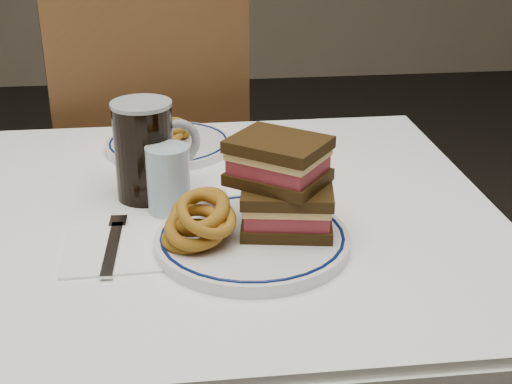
{
  "coord_description": "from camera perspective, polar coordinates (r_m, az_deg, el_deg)",
  "views": [
    {
      "loc": [
        0.12,
        -1.05,
        1.25
      ],
      "look_at": [
        0.23,
        -0.09,
        0.81
      ],
      "focal_mm": 50.0,
      "sensor_mm": 36.0,
      "label": 1
    }
  ],
  "objects": [
    {
      "name": "ketchup_ramekin",
      "position": [
        1.1,
        -3.59,
        -0.78
      ],
      "size": [
        0.05,
        0.05,
        0.03
      ],
      "color": "silver",
      "rests_on": "main_plate"
    },
    {
      "name": "main_plate",
      "position": [
        1.04,
        -0.29,
        -3.83
      ],
      "size": [
        0.28,
        0.28,
        0.02
      ],
      "color": "silver",
      "rests_on": "dining_table"
    },
    {
      "name": "chair_far",
      "position": [
        1.89,
        -8.64,
        2.25
      ],
      "size": [
        0.55,
        0.55,
        1.01
      ],
      "color": "#412915",
      "rests_on": "floor"
    },
    {
      "name": "onion_rings_main",
      "position": [
        1.01,
        -4.65,
        -2.39
      ],
      "size": [
        0.12,
        0.12,
        0.09
      ],
      "color": "brown",
      "rests_on": "main_plate"
    },
    {
      "name": "onion_rings_far",
      "position": [
        1.41,
        -7.28,
        4.83
      ],
      "size": [
        0.1,
        0.12,
        0.06
      ],
      "color": "brown",
      "rests_on": "far_plate"
    },
    {
      "name": "reuben_sandwich",
      "position": [
        1.03,
        2.15,
        0.6
      ],
      "size": [
        0.17,
        0.16,
        0.14
      ],
      "color": "black",
      "rests_on": "main_plate"
    },
    {
      "name": "water_glass",
      "position": [
        1.14,
        -7.02,
        1.01
      ],
      "size": [
        0.07,
        0.07,
        0.11
      ],
      "primitive_type": "cylinder",
      "color": "#A1C0D0",
      "rests_on": "dining_table"
    },
    {
      "name": "napkin_fork",
      "position": [
        1.05,
        -11.39,
        -4.51
      ],
      "size": [
        0.14,
        0.19,
        0.01
      ],
      "color": "white",
      "rests_on": "dining_table"
    },
    {
      "name": "dining_table",
      "position": [
        1.22,
        -11.37,
        -6.15
      ],
      "size": [
        1.27,
        0.87,
        0.75
      ],
      "color": "white",
      "rests_on": "floor"
    },
    {
      "name": "beer_mug",
      "position": [
        1.19,
        -8.79,
        3.4
      ],
      "size": [
        0.15,
        0.1,
        0.17
      ],
      "color": "black",
      "rests_on": "dining_table"
    },
    {
      "name": "far_plate",
      "position": [
        1.42,
        -7.0,
        3.8
      ],
      "size": [
        0.25,
        0.25,
        0.02
      ],
      "color": "silver",
      "rests_on": "dining_table"
    }
  ]
}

